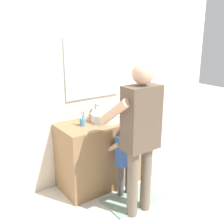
% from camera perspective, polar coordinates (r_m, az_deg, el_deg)
% --- Properties ---
extents(ground_plane, '(14.00, 14.00, 0.00)m').
position_cam_1_polar(ground_plane, '(3.53, 1.48, -16.37)').
color(ground_plane, silver).
extents(back_wall, '(4.40, 0.10, 2.70)m').
position_cam_1_polar(back_wall, '(3.52, -4.49, 7.28)').
color(back_wall, beige).
rests_on(back_wall, ground).
extents(vanity_cabinet, '(1.19, 0.54, 0.85)m').
position_cam_1_polar(vanity_cabinet, '(3.53, -1.43, -8.41)').
color(vanity_cabinet, olive).
rests_on(vanity_cabinet, ground).
extents(sink_basin, '(0.37, 0.37, 0.11)m').
position_cam_1_polar(sink_basin, '(3.34, -1.30, -1.03)').
color(sink_basin, silver).
rests_on(sink_basin, vanity_cabinet).
extents(faucet, '(0.18, 0.14, 0.18)m').
position_cam_1_polar(faucet, '(3.51, -3.37, 0.26)').
color(faucet, '#B7BABF').
rests_on(faucet, vanity_cabinet).
extents(toothbrush_cup, '(0.07, 0.07, 0.21)m').
position_cam_1_polar(toothbrush_cup, '(3.20, -6.25, -1.99)').
color(toothbrush_cup, '#4C8EB2').
rests_on(toothbrush_cup, vanity_cabinet).
extents(soap_bottle, '(0.06, 0.06, 0.17)m').
position_cam_1_polar(soap_bottle, '(3.51, 2.50, 0.03)').
color(soap_bottle, '#66B2D1').
rests_on(soap_bottle, vanity_cabinet).
extents(bath_mat, '(0.64, 0.40, 0.02)m').
position_cam_1_polar(bath_mat, '(3.36, 4.18, -18.09)').
color(bath_mat, gray).
rests_on(bath_mat, ground).
extents(child_toddler, '(0.28, 0.28, 0.90)m').
position_cam_1_polar(child_toddler, '(3.19, 2.66, -9.01)').
color(child_toddler, '#47474C').
rests_on(child_toddler, ground).
extents(adult_parent, '(0.51, 0.54, 1.65)m').
position_cam_1_polar(adult_parent, '(2.75, 5.96, -3.26)').
color(adult_parent, '#6B5B4C').
rests_on(adult_parent, ground).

